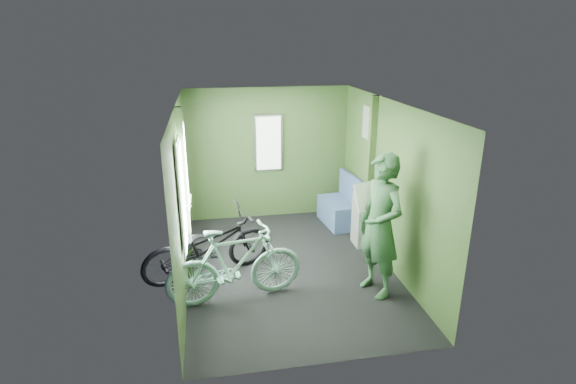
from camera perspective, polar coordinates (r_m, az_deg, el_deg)
name	(u,v)px	position (r m, az deg, el deg)	size (l,w,h in m)	color
room	(286,170)	(5.92, -0.25, 2.86)	(4.00, 4.02, 2.31)	black
bicycle_black	(210,277)	(6.31, -9.83, -10.56)	(0.63, 1.80, 0.94)	black
bicycle_mint	(237,301)	(5.75, -6.51, -13.55)	(0.48, 1.68, 1.01)	#95D1C7
passenger	(380,226)	(5.59, 11.64, -4.26)	(0.64, 0.79, 1.82)	#315A38
waste_box	(363,219)	(7.04, 9.50, -3.34)	(0.26, 0.36, 0.87)	gray
bench_seat	(339,209)	(7.82, 6.55, -2.21)	(0.56, 0.89, 0.89)	navy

